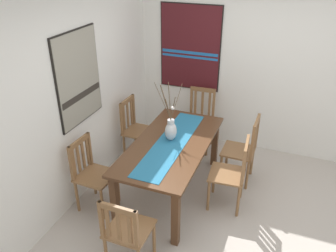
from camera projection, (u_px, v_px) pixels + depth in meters
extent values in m
cube|color=#B2A89E|center=(220.00, 218.00, 4.17)|extent=(6.40, 6.40, 0.03)
cube|color=silver|center=(77.00, 92.00, 4.12)|extent=(6.40, 0.12, 2.70)
cube|color=silver|center=(257.00, 65.00, 5.05)|extent=(0.12, 6.40, 2.70)
cube|color=#51331E|center=(171.00, 144.00, 4.25)|extent=(1.81, 0.89, 0.03)
cube|color=#51331E|center=(176.00, 219.00, 3.63)|extent=(0.08, 0.08, 0.72)
cube|color=#51331E|center=(215.00, 143.00, 4.99)|extent=(0.08, 0.08, 0.72)
cube|color=#51331E|center=(115.00, 202.00, 3.86)|extent=(0.08, 0.08, 0.72)
cube|color=#51331E|center=(168.00, 134.00, 5.22)|extent=(0.08, 0.08, 0.72)
cube|color=#236B93|center=(171.00, 143.00, 4.24)|extent=(1.67, 0.36, 0.01)
ellipsoid|color=silver|center=(171.00, 131.00, 4.25)|extent=(0.17, 0.15, 0.24)
cylinder|color=silver|center=(171.00, 122.00, 4.19)|extent=(0.09, 0.09, 0.05)
cylinder|color=brown|center=(168.00, 109.00, 4.11)|extent=(0.04, 0.07, 0.29)
cylinder|color=brown|center=(163.00, 101.00, 4.12)|extent=(0.04, 0.23, 0.44)
cylinder|color=brown|center=(166.00, 103.00, 4.08)|extent=(0.05, 0.13, 0.45)
cylinder|color=brown|center=(173.00, 108.00, 4.14)|extent=(0.08, 0.04, 0.28)
cylinder|color=brown|center=(170.00, 101.00, 4.11)|extent=(0.07, 0.07, 0.46)
cylinder|color=brown|center=(176.00, 102.00, 4.12)|extent=(0.15, 0.09, 0.43)
sphere|color=white|center=(173.00, 108.00, 4.15)|extent=(0.05, 0.05, 0.05)
cube|color=brown|center=(238.00, 151.00, 4.63)|extent=(0.42, 0.42, 0.03)
cylinder|color=brown|center=(221.00, 169.00, 4.65)|extent=(0.04, 0.04, 0.44)
cylinder|color=brown|center=(227.00, 156.00, 4.95)|extent=(0.04, 0.04, 0.44)
cylinder|color=brown|center=(247.00, 175.00, 4.53)|extent=(0.04, 0.04, 0.44)
cylinder|color=brown|center=(252.00, 161.00, 4.83)|extent=(0.04, 0.04, 0.44)
cube|color=brown|center=(252.00, 143.00, 4.30)|extent=(0.04, 0.04, 0.50)
cube|color=brown|center=(257.00, 130.00, 4.59)|extent=(0.04, 0.04, 0.50)
cube|color=brown|center=(257.00, 122.00, 4.34)|extent=(0.38, 0.04, 0.06)
cube|color=brown|center=(253.00, 142.00, 4.36)|extent=(0.04, 0.02, 0.41)
cube|color=brown|center=(255.00, 138.00, 4.45)|extent=(0.04, 0.02, 0.41)
cube|color=brown|center=(256.00, 134.00, 4.54)|extent=(0.04, 0.02, 0.41)
cube|color=brown|center=(129.00, 229.00, 3.37)|extent=(0.42, 0.42, 0.03)
cylinder|color=brown|center=(123.00, 229.00, 3.68)|extent=(0.04, 0.04, 0.44)
cylinder|color=brown|center=(154.00, 238.00, 3.57)|extent=(0.04, 0.04, 0.44)
cube|color=brown|center=(101.00, 219.00, 3.16)|extent=(0.04, 0.04, 0.43)
cube|color=brown|center=(136.00, 230.00, 3.05)|extent=(0.04, 0.04, 0.43)
cube|color=brown|center=(117.00, 209.00, 3.02)|extent=(0.03, 0.38, 0.06)
cube|color=brown|center=(108.00, 222.00, 3.15)|extent=(0.02, 0.04, 0.34)
cube|color=brown|center=(119.00, 226.00, 3.11)|extent=(0.02, 0.04, 0.34)
cube|color=brown|center=(130.00, 229.00, 3.07)|extent=(0.02, 0.04, 0.34)
cube|color=brown|center=(140.00, 131.00, 5.10)|extent=(0.43, 0.43, 0.03)
cylinder|color=brown|center=(156.00, 142.00, 5.30)|extent=(0.04, 0.04, 0.44)
cylinder|color=brown|center=(146.00, 153.00, 5.01)|extent=(0.04, 0.04, 0.44)
cylinder|color=brown|center=(135.00, 137.00, 5.42)|extent=(0.04, 0.04, 0.44)
cylinder|color=brown|center=(124.00, 148.00, 5.13)|extent=(0.04, 0.04, 0.44)
cube|color=brown|center=(133.00, 109.00, 5.20)|extent=(0.04, 0.04, 0.48)
cube|color=brown|center=(122.00, 119.00, 4.90)|extent=(0.04, 0.04, 0.48)
cube|color=brown|center=(127.00, 101.00, 4.95)|extent=(0.38, 0.04, 0.06)
cube|color=brown|center=(131.00, 112.00, 5.15)|extent=(0.04, 0.02, 0.39)
cube|color=brown|center=(128.00, 115.00, 5.06)|extent=(0.04, 0.02, 0.39)
cube|color=brown|center=(124.00, 118.00, 4.96)|extent=(0.04, 0.02, 0.39)
cube|color=brown|center=(96.00, 176.00, 4.13)|extent=(0.44, 0.44, 0.03)
cylinder|color=brown|center=(118.00, 187.00, 4.32)|extent=(0.04, 0.04, 0.44)
cylinder|color=brown|center=(102.00, 204.00, 4.03)|extent=(0.04, 0.04, 0.44)
cylinder|color=brown|center=(94.00, 180.00, 4.45)|extent=(0.04, 0.04, 0.44)
cylinder|color=brown|center=(77.00, 196.00, 4.15)|extent=(0.04, 0.04, 0.44)
cube|color=brown|center=(90.00, 149.00, 4.23)|extent=(0.04, 0.04, 0.45)
cube|color=brown|center=(71.00, 164.00, 3.94)|extent=(0.04, 0.04, 0.45)
cube|color=brown|center=(79.00, 142.00, 3.99)|extent=(0.38, 0.05, 0.06)
cube|color=brown|center=(88.00, 151.00, 4.20)|extent=(0.04, 0.02, 0.36)
cube|color=brown|center=(83.00, 155.00, 4.12)|extent=(0.04, 0.02, 0.36)
cube|color=brown|center=(79.00, 159.00, 4.05)|extent=(0.04, 0.02, 0.36)
cube|color=brown|center=(74.00, 163.00, 3.98)|extent=(0.04, 0.02, 0.36)
cube|color=brown|center=(199.00, 123.00, 5.35)|extent=(0.44, 0.44, 0.03)
cylinder|color=brown|center=(207.00, 143.00, 5.26)|extent=(0.04, 0.04, 0.44)
cylinder|color=brown|center=(184.00, 139.00, 5.36)|extent=(0.04, 0.04, 0.44)
cylinder|color=brown|center=(212.00, 132.00, 5.56)|extent=(0.04, 0.04, 0.44)
cylinder|color=brown|center=(190.00, 129.00, 5.66)|extent=(0.04, 0.04, 0.44)
cube|color=brown|center=(214.00, 104.00, 5.34)|extent=(0.04, 0.04, 0.50)
cube|color=brown|center=(191.00, 101.00, 5.44)|extent=(0.04, 0.04, 0.50)
cube|color=brown|center=(203.00, 90.00, 5.28)|extent=(0.05, 0.38, 0.06)
cube|color=brown|center=(209.00, 105.00, 5.36)|extent=(0.02, 0.04, 0.41)
cube|color=brown|center=(202.00, 104.00, 5.39)|extent=(0.02, 0.04, 0.41)
cube|color=brown|center=(195.00, 103.00, 5.43)|extent=(0.02, 0.04, 0.41)
cube|color=brown|center=(227.00, 174.00, 4.16)|extent=(0.45, 0.45, 0.03)
cylinder|color=brown|center=(208.00, 196.00, 4.17)|extent=(0.04, 0.04, 0.44)
cylinder|color=brown|center=(214.00, 179.00, 4.47)|extent=(0.04, 0.04, 0.44)
cylinder|color=brown|center=(238.00, 201.00, 4.07)|extent=(0.04, 0.04, 0.44)
cylinder|color=brown|center=(242.00, 184.00, 4.38)|extent=(0.04, 0.04, 0.44)
cube|color=brown|center=(243.00, 168.00, 3.84)|extent=(0.04, 0.04, 0.47)
cube|color=brown|center=(246.00, 152.00, 4.15)|extent=(0.04, 0.04, 0.47)
cube|color=brown|center=(247.00, 145.00, 3.90)|extent=(0.38, 0.06, 0.06)
cube|color=brown|center=(244.00, 167.00, 3.89)|extent=(0.04, 0.02, 0.38)
cube|color=brown|center=(244.00, 163.00, 3.96)|extent=(0.04, 0.02, 0.38)
cube|color=brown|center=(245.00, 159.00, 4.04)|extent=(0.04, 0.02, 0.38)
cube|color=brown|center=(246.00, 155.00, 4.12)|extent=(0.04, 0.02, 0.38)
cube|color=black|center=(78.00, 78.00, 3.98)|extent=(0.82, 0.04, 1.10)
cube|color=gray|center=(79.00, 78.00, 3.98)|extent=(0.79, 0.01, 1.07)
cube|color=#2D2823|center=(82.00, 95.00, 4.08)|extent=(0.76, 0.00, 0.08)
cube|color=black|center=(190.00, 48.00, 5.25)|extent=(0.04, 0.96, 1.31)
cube|color=#471419|center=(190.00, 48.00, 5.23)|extent=(0.01, 0.93, 1.28)
cube|color=#1E60A8|center=(189.00, 57.00, 5.29)|extent=(0.00, 0.90, 0.04)
cube|color=#1E60A8|center=(190.00, 53.00, 5.26)|extent=(0.00, 0.90, 0.05)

